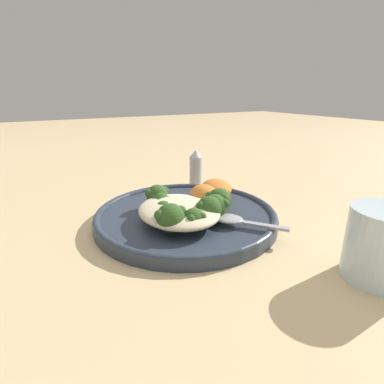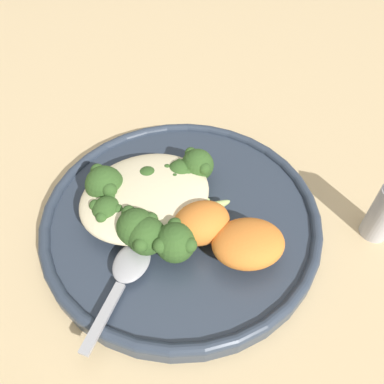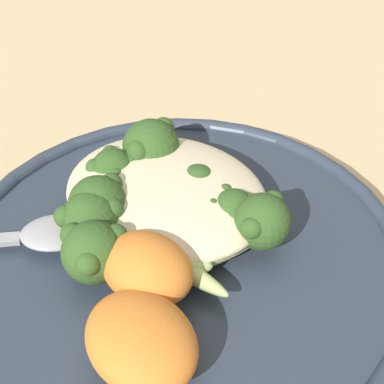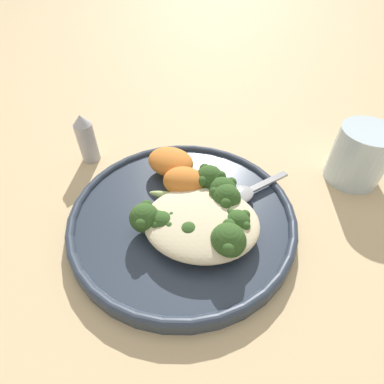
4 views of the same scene
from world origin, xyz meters
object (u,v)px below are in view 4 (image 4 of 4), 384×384
broccoli_stalk_1 (168,214)px  broccoli_stalk_3 (216,231)px  broccoli_stalk_0 (148,216)px  broccoli_stalk_7 (203,182)px  spoon (243,193)px  quinoa_mound (201,222)px  salt_shaker (86,138)px  broccoli_stalk_4 (224,218)px  plate (183,215)px  broccoli_stalk_2 (186,226)px  broccoli_stalk_6 (217,192)px  broccoli_stalk_5 (216,198)px  sweet_potato_chunk_0 (171,162)px  sweet_potato_chunk_1 (184,181)px

broccoli_stalk_1 → broccoli_stalk_3: bearing=72.8°
broccoli_stalk_0 → broccoli_stalk_1: bearing=140.1°
broccoli_stalk_3 → broccoli_stalk_7: (0.02, -0.08, 0.00)m
broccoli_stalk_1 → spoon: (-0.09, -0.06, -0.01)m
quinoa_mound → salt_shaker: (0.20, -0.14, 0.00)m
broccoli_stalk_1 → spoon: size_ratio=0.96×
broccoli_stalk_1 → broccoli_stalk_4: 0.07m
plate → broccoli_stalk_2: size_ratio=3.46×
broccoli_stalk_6 → salt_shaker: bearing=150.5°
broccoli_stalk_7 → broccoli_stalk_5: bearing=-87.1°
spoon → quinoa_mound: bearing=-167.1°
broccoli_stalk_2 → broccoli_stalk_4: 0.05m
broccoli_stalk_4 → broccoli_stalk_6: (0.01, -0.04, 0.00)m
plate → broccoli_stalk_2: bearing=104.9°
broccoli_stalk_7 → spoon: broccoli_stalk_7 is taller
broccoli_stalk_5 → spoon: bearing=43.1°
broccoli_stalk_6 → sweet_potato_chunk_0: (0.07, -0.06, -0.00)m
broccoli_stalk_2 → sweet_potato_chunk_0: size_ratio=1.25×
plate → sweet_potato_chunk_1: 0.05m
spoon → salt_shaker: salt_shaker is taller
broccoli_stalk_0 → sweet_potato_chunk_1: size_ratio=1.36×
quinoa_mound → spoon: 0.08m
sweet_potato_chunk_0 → broccoli_stalk_0: bearing=84.4°
broccoli_stalk_0 → broccoli_stalk_7: (-0.06, -0.07, 0.00)m
broccoli_stalk_6 → spoon: (-0.03, -0.02, -0.01)m
broccoli_stalk_6 → broccoli_stalk_7: bearing=134.3°
broccoli_stalk_0 → broccoli_stalk_4: (-0.09, -0.01, -0.00)m
broccoli_stalk_1 → broccoli_stalk_3: size_ratio=0.88×
broccoli_stalk_4 → sweet_potato_chunk_1: (0.06, -0.05, 0.00)m
sweet_potato_chunk_1 → broccoli_stalk_1: bearing=76.6°
broccoli_stalk_4 → broccoli_stalk_5: (0.01, -0.03, 0.00)m
sweet_potato_chunk_0 → salt_shaker: 0.15m
broccoli_stalk_0 → spoon: size_ratio=0.79×
broccoli_stalk_2 → broccoli_stalk_7: bearing=145.6°
quinoa_mound → broccoli_stalk_6: broccoli_stalk_6 is taller
sweet_potato_chunk_1 → salt_shaker: 0.19m
sweet_potato_chunk_1 → salt_shaker: (0.17, -0.08, 0.00)m
spoon → sweet_potato_chunk_1: bearing=142.2°
quinoa_mound → sweet_potato_chunk_0: size_ratio=2.02×
plate → spoon: spoon is taller
broccoli_stalk_1 → salt_shaker: (0.15, -0.14, 0.01)m
quinoa_mound → broccoli_stalk_1: (0.04, -0.01, -0.00)m
sweet_potato_chunk_1 → spoon: bearing=-179.0°
broccoli_stalk_3 → sweet_potato_chunk_1: bearing=166.7°
broccoli_stalk_3 → broccoli_stalk_4: size_ratio=0.98×
plate → broccoli_stalk_5: (-0.04, -0.01, 0.03)m
broccoli_stalk_7 → broccoli_stalk_6: bearing=-71.4°
broccoli_stalk_1 → sweet_potato_chunk_1: size_ratio=1.66×
quinoa_mound → broccoli_stalk_1: 0.04m
salt_shaker → broccoli_stalk_1: bearing=138.3°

